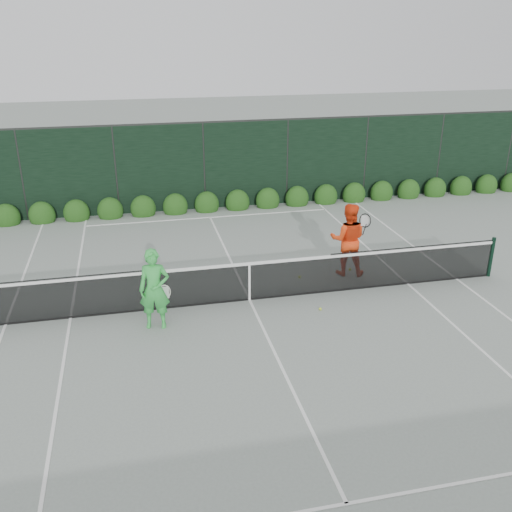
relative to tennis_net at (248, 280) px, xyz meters
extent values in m
plane|color=gray|center=(0.02, 0.00, -0.53)|extent=(80.00, 80.00, 0.00)
cylinder|color=black|center=(6.42, 0.00, 0.00)|extent=(0.10, 0.10, 1.07)
cube|color=black|center=(-4.18, 0.00, -0.02)|extent=(4.40, 0.01, 1.02)
cube|color=black|center=(0.02, 0.00, -0.05)|extent=(4.00, 0.01, 0.96)
cube|color=black|center=(4.22, 0.00, -0.02)|extent=(4.40, 0.01, 1.02)
cube|color=white|center=(0.02, 0.00, 0.41)|extent=(12.80, 0.03, 0.07)
cube|color=black|center=(0.02, 0.00, -0.51)|extent=(12.80, 0.02, 0.04)
cube|color=white|center=(0.02, 0.00, -0.07)|extent=(0.05, 0.03, 0.91)
imported|color=green|center=(-2.21, -0.80, 0.36)|extent=(0.71, 0.53, 1.79)
torus|color=beige|center=(-2.01, -0.70, 0.21)|extent=(0.30, 0.09, 0.30)
cylinder|color=black|center=(-2.01, -0.70, -0.03)|extent=(0.10, 0.03, 0.30)
imported|color=#F94115|center=(2.84, 0.98, 0.43)|extent=(1.12, 1.00, 1.92)
torus|color=black|center=(3.19, 0.78, 0.98)|extent=(0.26, 0.20, 0.30)
cylinder|color=black|center=(3.19, 0.78, 0.74)|extent=(0.10, 0.03, 0.30)
cube|color=white|center=(-5.46, 0.00, -0.53)|extent=(0.06, 23.77, 0.01)
cube|color=white|center=(5.51, 0.00, -0.53)|extent=(0.06, 23.77, 0.01)
cube|color=white|center=(-4.09, 0.00, -0.53)|extent=(0.06, 23.77, 0.01)
cube|color=white|center=(4.14, 0.00, -0.53)|extent=(0.06, 23.77, 0.01)
cube|color=white|center=(0.02, 11.88, -0.53)|extent=(11.03, 0.06, 0.01)
cube|color=white|center=(0.02, 6.40, -0.53)|extent=(8.23, 0.06, 0.01)
cube|color=white|center=(0.02, -6.40, -0.53)|extent=(8.23, 0.06, 0.01)
cube|color=white|center=(0.02, 0.00, -0.53)|extent=(0.06, 12.80, 0.01)
cube|color=black|center=(0.02, 7.50, 0.97)|extent=(32.00, 0.06, 3.00)
cube|color=#262826|center=(0.02, 7.50, 2.50)|extent=(32.00, 0.06, 0.06)
cylinder|color=#262826|center=(-5.98, 7.50, 0.97)|extent=(0.08, 0.08, 3.00)
cylinder|color=#262826|center=(-2.98, 7.50, 0.97)|extent=(0.08, 0.08, 3.00)
cylinder|color=#262826|center=(0.02, 7.50, 0.97)|extent=(0.08, 0.08, 3.00)
cylinder|color=#262826|center=(3.02, 7.50, 0.97)|extent=(0.08, 0.08, 3.00)
cylinder|color=#262826|center=(6.02, 7.50, 0.97)|extent=(0.08, 0.08, 3.00)
cylinder|color=#262826|center=(9.02, 7.50, 0.97)|extent=(0.08, 0.08, 3.00)
cylinder|color=#262826|center=(12.02, 7.50, 0.97)|extent=(0.08, 0.08, 3.00)
ellipsoid|color=#173B10|center=(-6.58, 7.15, -0.30)|extent=(0.86, 0.65, 0.94)
ellipsoid|color=#173B10|center=(-5.48, 7.15, -0.30)|extent=(0.86, 0.65, 0.94)
ellipsoid|color=#173B10|center=(-4.38, 7.15, -0.30)|extent=(0.86, 0.65, 0.94)
ellipsoid|color=#173B10|center=(-3.28, 7.15, -0.30)|extent=(0.86, 0.65, 0.94)
ellipsoid|color=#173B10|center=(-2.18, 7.15, -0.30)|extent=(0.86, 0.65, 0.94)
ellipsoid|color=#173B10|center=(-1.08, 7.15, -0.30)|extent=(0.86, 0.65, 0.94)
ellipsoid|color=#173B10|center=(0.02, 7.15, -0.30)|extent=(0.86, 0.65, 0.94)
ellipsoid|color=#173B10|center=(1.12, 7.15, -0.30)|extent=(0.86, 0.65, 0.94)
ellipsoid|color=#173B10|center=(2.22, 7.15, -0.30)|extent=(0.86, 0.65, 0.94)
ellipsoid|color=#173B10|center=(3.32, 7.15, -0.30)|extent=(0.86, 0.65, 0.94)
ellipsoid|color=#173B10|center=(4.42, 7.15, -0.30)|extent=(0.86, 0.65, 0.94)
ellipsoid|color=#173B10|center=(5.52, 7.15, -0.30)|extent=(0.86, 0.65, 0.94)
ellipsoid|color=#173B10|center=(6.62, 7.15, -0.30)|extent=(0.86, 0.65, 0.94)
ellipsoid|color=#173B10|center=(7.72, 7.15, -0.30)|extent=(0.86, 0.65, 0.94)
ellipsoid|color=#173B10|center=(8.82, 7.15, -0.30)|extent=(0.86, 0.65, 0.94)
ellipsoid|color=#173B10|center=(9.92, 7.15, -0.30)|extent=(0.86, 0.65, 0.94)
ellipsoid|color=#173B10|center=(11.02, 7.15, -0.30)|extent=(0.86, 0.65, 0.94)
ellipsoid|color=#173B10|center=(12.12, 7.15, -0.30)|extent=(0.86, 0.65, 0.94)
sphere|color=#C3E132|center=(1.51, -0.87, -0.50)|extent=(0.07, 0.07, 0.07)
sphere|color=#C3E132|center=(1.56, 0.95, -0.50)|extent=(0.07, 0.07, 0.07)
sphere|color=#C3E132|center=(3.02, 1.12, -0.50)|extent=(0.07, 0.07, 0.07)
camera|label=1|loc=(-2.51, -11.94, 5.62)|focal=40.00mm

